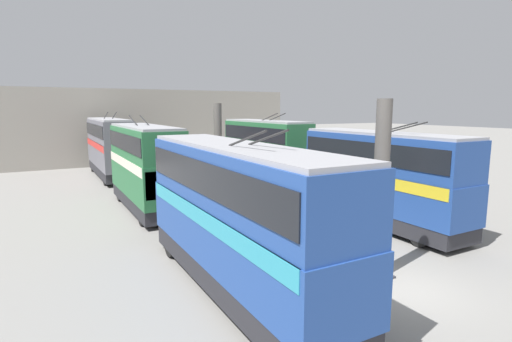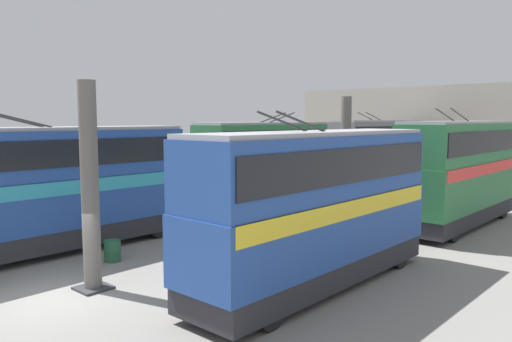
% 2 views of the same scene
% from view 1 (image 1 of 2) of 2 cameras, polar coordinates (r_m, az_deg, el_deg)
% --- Properties ---
extents(ground_plane, '(240.00, 240.00, 0.00)m').
position_cam_1_polar(ground_plane, '(15.46, 20.53, -15.67)').
color(ground_plane, gray).
extents(depot_back_wall, '(0.50, 36.00, 8.41)m').
position_cam_1_polar(depot_back_wall, '(47.53, -15.54, 6.11)').
color(depot_back_wall, gray).
rests_on(depot_back_wall, ground_plane).
extents(support_column_near, '(1.00, 1.00, 6.64)m').
position_cam_1_polar(support_column_near, '(15.35, 17.34, -3.12)').
color(support_column_near, '#605B56').
rests_on(support_column_near, ground_plane).
extents(support_column_far, '(1.00, 1.00, 6.64)m').
position_cam_1_polar(support_column_far, '(27.75, -5.43, 2.49)').
color(support_column_far, '#605B56').
rests_on(support_column_far, ground_plane).
extents(bus_left_near, '(10.32, 2.54, 5.67)m').
position_cam_1_polar(bus_left_near, '(22.48, 17.37, -0.25)').
color(bus_left_near, black).
rests_on(bus_left_near, ground_plane).
extents(bus_left_far, '(10.19, 2.54, 5.96)m').
position_cam_1_polar(bus_left_far, '(32.29, 1.28, 3.15)').
color(bus_left_far, black).
rests_on(bus_left_far, ground_plane).
extents(bus_right_near, '(11.36, 2.54, 5.74)m').
position_cam_1_polar(bus_right_near, '(13.55, -2.83, -5.51)').
color(bus_right_near, black).
rests_on(bus_right_near, ground_plane).
extents(bus_right_mid, '(9.63, 2.54, 5.87)m').
position_cam_1_polar(bus_right_mid, '(25.56, -15.56, 1.18)').
color(bus_right_mid, black).
rests_on(bus_right_mid, ground_plane).
extents(bus_right_far, '(11.37, 2.54, 5.99)m').
position_cam_1_polar(bus_right_far, '(39.00, -20.23, 3.64)').
color(bus_right_far, black).
rests_on(bus_right_far, ground_plane).
extents(person_by_right_row, '(0.48, 0.39, 1.72)m').
position_cam_1_polar(person_by_right_row, '(12.67, 15.22, -16.52)').
color(person_by_right_row, '#384251').
rests_on(person_by_right_row, ground_plane).
extents(person_aisle_midway, '(0.43, 0.26, 1.80)m').
position_cam_1_polar(person_aisle_midway, '(22.20, -1.12, -4.95)').
color(person_aisle_midway, '#473D33').
rests_on(person_aisle_midway, ground_plane).
extents(oil_drum, '(0.66, 0.66, 0.82)m').
position_cam_1_polar(oil_drum, '(16.27, 5.38, -12.29)').
color(oil_drum, '#235638').
rests_on(oil_drum, ground_plane).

